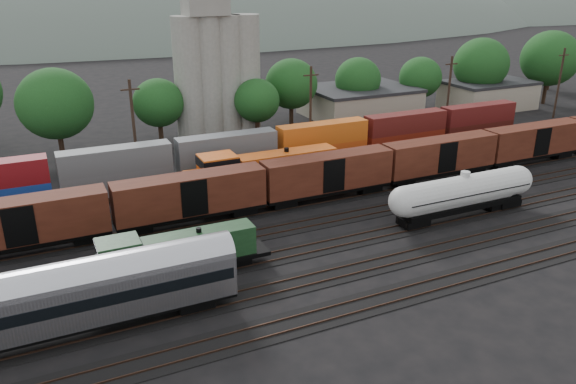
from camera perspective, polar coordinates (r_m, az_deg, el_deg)
name	(u,v)px	position (r m, az deg, el deg)	size (l,w,h in m)	color
ground	(303,225)	(56.25, 1.58, -3.40)	(600.00, 600.00, 0.00)	black
tracks	(303,225)	(56.23, 1.58, -3.35)	(180.00, 33.20, 0.20)	black
green_locomotive	(168,254)	(46.53, -12.11, -6.23)	(15.31, 2.70, 4.05)	black
tank_car_a	(463,192)	(59.83, 17.37, 0.00)	(17.74, 3.18, 4.65)	silver
tank_car_b	(458,196)	(59.60, 16.92, -0.44)	(15.01, 2.69, 3.93)	silver
passenger_coach	(58,298)	(40.89, -22.34, -9.89)	(24.20, 2.98, 5.50)	silver
orange_locomotive	(260,170)	(63.48, -2.89, 2.21)	(19.65, 3.27, 4.91)	black
boxcar_string	(386,164)	(65.47, 9.95, 2.81)	(184.40, 2.90, 4.20)	black
container_wall	(152,171)	(65.09, -13.66, 2.06)	(165.45, 2.60, 5.80)	black
grain_silo	(216,62)	(86.67, -7.29, 12.96)	(13.40, 5.00, 29.00)	gray
industrial_sheds	(241,118)	(88.68, -4.82, 7.51)	(119.38, 17.26, 5.10)	#9E937F
tree_band	(208,86)	(88.18, -8.11, 10.58)	(167.28, 21.16, 13.81)	black
utility_poles	(228,117)	(73.53, -6.12, 7.54)	(122.20, 0.36, 12.00)	black
distant_hills	(122,66)	(312.37, -16.54, 12.22)	(860.00, 286.00, 130.00)	#59665B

